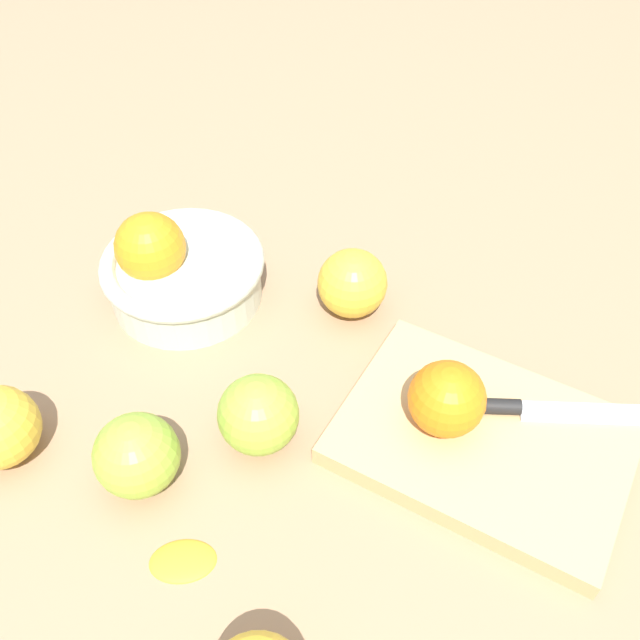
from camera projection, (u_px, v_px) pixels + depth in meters
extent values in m
plane|color=#997556|center=(328.00, 432.00, 0.62)|extent=(2.40, 2.40, 0.00)
cylinder|color=beige|center=(186.00, 279.00, 0.72)|extent=(0.15, 0.15, 0.05)
torus|color=beige|center=(182.00, 262.00, 0.70)|extent=(0.16, 0.16, 0.02)
sphere|color=orange|center=(150.00, 247.00, 0.70)|extent=(0.07, 0.07, 0.07)
cube|color=tan|center=(483.00, 441.00, 0.60)|extent=(0.26, 0.20, 0.02)
sphere|color=orange|center=(447.00, 399.00, 0.58)|extent=(0.06, 0.06, 0.06)
cube|color=silver|center=(583.00, 413.00, 0.61)|extent=(0.11, 0.06, 0.00)
cylinder|color=black|center=(494.00, 406.00, 0.61)|extent=(0.05, 0.03, 0.01)
sphere|color=#8EB738|center=(258.00, 415.00, 0.59)|extent=(0.07, 0.07, 0.07)
sphere|color=gold|center=(352.00, 283.00, 0.70)|extent=(0.07, 0.07, 0.07)
sphere|color=#8EB738|center=(137.00, 455.00, 0.56)|extent=(0.07, 0.07, 0.07)
ellipsoid|color=orange|center=(182.00, 559.00, 0.54)|extent=(0.06, 0.06, 0.01)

